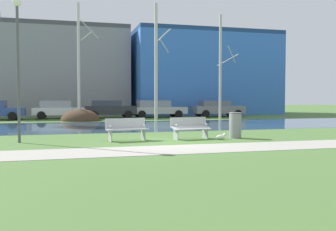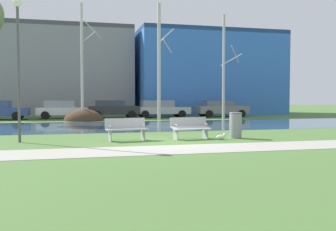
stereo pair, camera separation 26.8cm
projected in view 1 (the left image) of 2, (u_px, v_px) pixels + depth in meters
The scene contains 18 objects.
ground_plane at pixel (125, 124), 23.58m from camera, with size 120.00×120.00×0.00m, color #476B33.
paved_path_strip at pixel (181, 149), 11.98m from camera, with size 60.00×2.10×0.01m, color #9E998E.
river_band at pixel (129, 126), 22.21m from camera, with size 80.00×8.75×0.01m, color #33516B.
soil_mound at pixel (80, 121), 27.30m from camera, with size 2.84×2.64×1.71m, color #423021.
bench_left at pixel (127, 129), 14.38m from camera, with size 1.66×0.76×0.87m.
bench_right at pixel (190, 127), 15.05m from camera, with size 1.66×0.76×0.87m.
trash_bin at pixel (235, 125), 15.37m from camera, with size 0.53×0.53×1.06m.
seagull at pixel (221, 136), 14.76m from camera, with size 0.43×0.16×0.26m.
streetlamp at pixel (18, 46), 13.61m from camera, with size 0.32×0.32×5.30m.
birch_left at pixel (79, 61), 26.85m from camera, with size 1.54×2.47×8.49m.
birch_center_left at pixel (156, 61), 28.43m from camera, with size 1.30×2.14×8.84m.
birch_center at pixel (221, 67), 29.64m from camera, with size 1.59×2.72×8.25m.
parked_sedan_second_white at pixel (59, 109), 29.93m from camera, with size 4.23×2.00×1.46m.
parked_hatch_third_dark at pixel (109, 109), 30.86m from camera, with size 4.18×2.09×1.47m.
parked_wagon_fourth_silver at pixel (157, 108), 32.00m from camera, with size 4.79×2.08×1.47m.
parked_suv_fifth_grey at pixel (217, 108), 32.97m from camera, with size 4.53×2.07×1.44m.
building_grey_warehouse at pixel (44, 71), 36.93m from camera, with size 16.06×7.94×8.60m.
building_blue_store at pixel (199, 74), 40.10m from camera, with size 14.70×9.82×8.40m.
Camera 1 is at (-3.47, -13.43, 1.64)m, focal length 39.94 mm.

